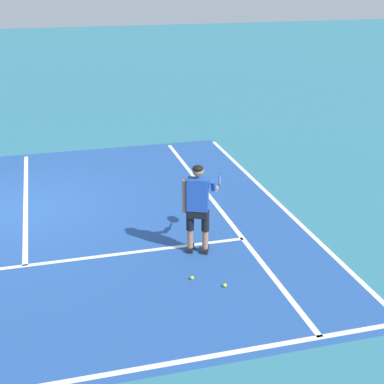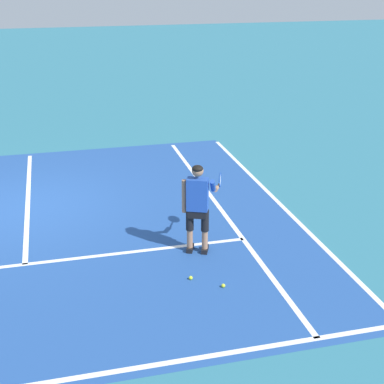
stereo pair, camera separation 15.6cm
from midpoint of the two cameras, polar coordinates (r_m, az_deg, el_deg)
The scene contains 9 objects.
ground_plane at distance 12.99m, azimuth -16.81°, elevation -1.55°, with size 80.00×80.00×0.00m, color teal.
court_inner_surface at distance 11.97m, azimuth -16.86°, elevation -3.60°, with size 10.98×10.07×0.00m, color #234C93.
line_service at distance 10.56m, azimuth -16.94°, elevation -7.14°, with size 8.23×0.10×0.01m, color white.
line_centre_service at distance 13.47m, azimuth -16.79°, elevation -0.68°, with size 0.10×6.40×0.01m, color white.
line_singles_right at distance 12.44m, azimuth 2.35°, elevation -1.60°, with size 0.10×9.67×0.01m, color white.
line_doubles_right at distance 12.89m, azimuth 8.19°, elevation -0.95°, with size 0.10×9.67×0.01m, color white.
tennis_player at distance 10.18m, azimuth 0.21°, elevation -1.07°, with size 0.96×0.98×1.71m.
tennis_ball_near_feet at distance 9.49m, azimuth 2.86°, elevation -9.42°, with size 0.07×0.07×0.07m, color #CCE02D.
tennis_ball_by_baseline at distance 9.69m, azimuth -0.47°, elevation -8.68°, with size 0.07×0.07×0.07m, color #CCE02D.
Camera 1 is at (0.57, -11.96, 4.96)m, focal length 52.73 mm.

